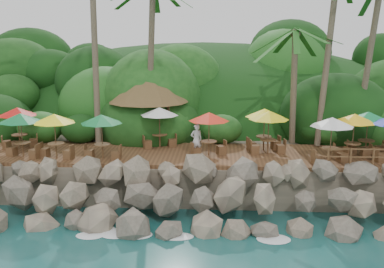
{
  "coord_description": "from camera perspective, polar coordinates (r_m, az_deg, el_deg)",
  "views": [
    {
      "loc": [
        1.44,
        -18.3,
        8.68
      ],
      "look_at": [
        0.0,
        6.0,
        3.4
      ],
      "focal_mm": 42.05,
      "sensor_mm": 36.0,
      "label": 1
    }
  ],
  "objects": [
    {
      "name": "jungle_foliage",
      "position": [
        34.44,
        0.89,
        -2.36
      ],
      "size": [
        44.0,
        16.0,
        12.0
      ],
      "primitive_type": null,
      "color": "#143811",
      "rests_on": "ground"
    },
    {
      "name": "ground",
      "position": [
        20.31,
        -1.03,
        -13.07
      ],
      "size": [
        140.0,
        140.0,
        0.0
      ],
      "primitive_type": "plane",
      "color": "#19514F",
      "rests_on": "ground"
    },
    {
      "name": "land_base",
      "position": [
        35.17,
        0.96,
        -0.3
      ],
      "size": [
        32.0,
        25.2,
        2.1
      ],
      "primitive_type": "cube",
      "color": "gray",
      "rests_on": "ground"
    },
    {
      "name": "palapa",
      "position": [
        28.2,
        -5.57,
        6.3
      ],
      "size": [
        5.04,
        5.04,
        4.6
      ],
      "color": "brown",
      "rests_on": "ground"
    },
    {
      "name": "waiter",
      "position": [
        24.45,
        0.56,
        -0.75
      ],
      "size": [
        0.75,
        0.62,
        1.77
      ],
      "primitive_type": "imported",
      "rotation": [
        0.0,
        0.0,
        3.5
      ],
      "color": "white",
      "rests_on": "terrace"
    },
    {
      "name": "dining_clusters",
      "position": [
        24.35,
        2.33,
        1.85
      ],
      "size": [
        22.84,
        5.0,
        2.4
      ],
      "color": "brown",
      "rests_on": "terrace"
    },
    {
      "name": "foam_line",
      "position": [
        20.56,
        -0.96,
        -12.64
      ],
      "size": [
        25.2,
        0.8,
        0.06
      ],
      "color": "white",
      "rests_on": "ground"
    },
    {
      "name": "seawall",
      "position": [
        21.7,
        -0.63,
        -8.07
      ],
      "size": [
        29.0,
        4.0,
        2.3
      ],
      "primitive_type": null,
      "color": "gray",
      "rests_on": "ground"
    },
    {
      "name": "terrace",
      "position": [
        25.19,
        0.0,
        -2.67
      ],
      "size": [
        26.0,
        5.0,
        0.2
      ],
      "primitive_type": "cube",
      "color": "brown",
      "rests_on": "land_base"
    },
    {
      "name": "jungle_hill",
      "position": [
        42.72,
        1.39,
        0.51
      ],
      "size": [
        44.8,
        28.0,
        15.4
      ],
      "primitive_type": "ellipsoid",
      "color": "#143811",
      "rests_on": "ground"
    }
  ]
}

